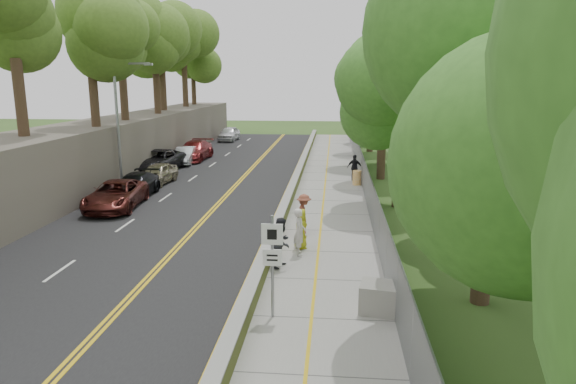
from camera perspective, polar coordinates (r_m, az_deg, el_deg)
name	(u,v)px	position (r m, az deg, el deg)	size (l,w,h in m)	color
ground	(254,278)	(18.53, -3.84, -9.56)	(140.00, 140.00, 0.00)	#33511E
road	(207,188)	(33.70, -8.95, 0.46)	(11.20, 66.00, 0.04)	black
sidewalk	(330,190)	(32.69, 4.70, 0.21)	(4.20, 66.00, 0.05)	gray
jersey_barrier	(294,185)	(32.73, 0.68, 0.76)	(0.42, 66.00, 0.60)	#AAC52A
rock_embankment	(85,156)	(36.20, -21.62, 3.74)	(5.00, 66.00, 4.00)	#595147
chainlink_fence	(364,176)	(32.55, 8.43, 1.82)	(0.04, 66.00, 2.00)	slate
trees_embankment	(81,20)	(35.81, -22.00, 17.31)	(6.40, 66.00, 13.00)	#557F28
trees_fenceside	(407,78)	(32.23, 13.04, 12.26)	(7.00, 66.00, 14.00)	#46872C
streetlight	(121,117)	(33.74, -18.08, 7.95)	(2.52, 0.22, 8.00)	gray
signpost	(272,255)	(14.90, -1.76, -7.05)	(0.62, 0.09, 3.10)	gray
construction_barrel	(357,178)	(34.30, 7.67, 1.58)	(0.58, 0.58, 0.96)	orange
concrete_block	(382,298)	(16.01, 10.43, -11.50)	(1.32, 0.99, 0.88)	gray
car_2	(116,195)	(29.33, -18.60, -0.32)	(2.46, 5.34, 1.48)	#56201C
car_3	(135,186)	(31.81, -16.63, 0.68)	(1.94, 4.76, 1.38)	black
car_4	(157,174)	(35.42, -14.30, 1.99)	(1.65, 4.09, 1.39)	gray
car_5	(185,155)	(43.52, -11.33, 4.02)	(1.46, 4.19, 1.38)	silver
car_6	(158,161)	(40.26, -14.28, 3.38)	(2.71, 5.87, 1.63)	black
car_7	(194,151)	(45.36, -10.35, 4.55)	(2.28, 5.62, 1.63)	maroon
car_8	(229,134)	(59.15, -6.56, 6.46)	(1.88, 4.68, 1.59)	white
painter_0	(301,229)	(21.25, 1.42, -4.09)	(0.82, 0.53, 1.67)	#B3B81B
painter_1	(299,232)	(20.43, 1.27, -4.44)	(0.69, 0.45, 1.90)	silver
painter_2	(282,242)	(19.15, -0.69, -5.62)	(0.92, 0.72, 1.89)	black
painter_3	(304,214)	(23.32, 1.78, -2.41)	(1.16, 0.67, 1.80)	brown
person_far	(355,168)	(35.78, 7.43, 2.70)	(1.04, 0.43, 1.78)	black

